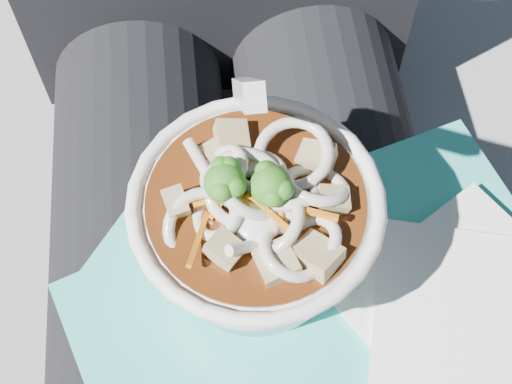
{
  "coord_description": "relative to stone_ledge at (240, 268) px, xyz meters",
  "views": [
    {
      "loc": [
        -0.02,
        -0.2,
        1.03
      ],
      "look_at": [
        0.0,
        -0.01,
        0.68
      ],
      "focal_mm": 50.0,
      "sensor_mm": 36.0,
      "label": 1
    }
  ],
  "objects": [
    {
      "name": "stone_ledge",
      "position": [
        0.0,
        0.0,
        0.0
      ],
      "size": [
        1.06,
        0.63,
        0.42
      ],
      "primitive_type": "cube",
      "rotation": [
        0.0,
        0.0,
        -0.14
      ],
      "color": "gray",
      "rests_on": "ground"
    },
    {
      "name": "lap",
      "position": [
        0.0,
        -0.15,
        0.29
      ],
      "size": [
        0.31,
        0.48,
        0.15
      ],
      "color": "black",
      "rests_on": "stone_ledge"
    },
    {
      "name": "person_body",
      "position": [
        0.0,
        -0.06,
        0.32
      ],
      "size": [
        0.34,
        0.94,
        0.97
      ],
      "color": "black",
      "rests_on": "ground"
    },
    {
      "name": "plastic_bag",
      "position": [
        0.03,
        -0.18,
        0.37
      ],
      "size": [
        0.35,
        0.32,
        0.01
      ],
      "color": "#2DBEB0",
      "rests_on": "lap"
    },
    {
      "name": "napkins",
      "position": [
        0.14,
        -0.21,
        0.38
      ],
      "size": [
        0.19,
        0.19,
        0.01
      ],
      "color": "white",
      "rests_on": "plastic_bag"
    },
    {
      "name": "udon_bowl",
      "position": [
        0.0,
        -0.16,
        0.43
      ],
      "size": [
        0.16,
        0.16,
        0.19
      ],
      "color": "white",
      "rests_on": "plastic_bag"
    }
  ]
}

